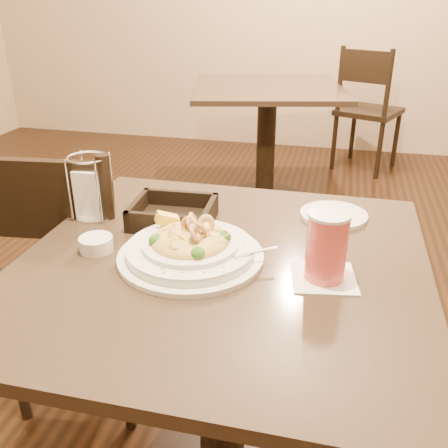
% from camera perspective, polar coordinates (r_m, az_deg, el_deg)
% --- Properties ---
extents(main_table, '(0.90, 0.90, 0.76)m').
position_cam_1_polar(main_table, '(1.25, -0.22, -13.76)').
color(main_table, black).
rests_on(main_table, ground).
extents(background_table, '(1.08, 1.08, 0.76)m').
position_cam_1_polar(background_table, '(3.24, 4.89, 11.25)').
color(background_table, black).
rests_on(background_table, ground).
extents(dining_chair_near, '(0.47, 0.47, 0.93)m').
position_cam_1_polar(dining_chair_near, '(1.64, -16.69, -5.37)').
color(dining_chair_near, black).
rests_on(dining_chair_near, ground).
extents(dining_chair_far, '(0.55, 0.55, 0.93)m').
position_cam_1_polar(dining_chair_far, '(4.00, 16.05, 12.80)').
color(dining_chair_far, black).
rests_on(dining_chair_far, ground).
extents(pasta_bowl, '(0.35, 0.33, 0.10)m').
position_cam_1_polar(pasta_bowl, '(1.11, -3.84, -2.60)').
color(pasta_bowl, white).
rests_on(pasta_bowl, main_table).
extents(drink_glass, '(0.15, 0.15, 0.15)m').
position_cam_1_polar(drink_glass, '(1.03, 11.64, -2.60)').
color(drink_glass, white).
rests_on(drink_glass, main_table).
extents(bread_basket, '(0.21, 0.18, 0.06)m').
position_cam_1_polar(bread_basket, '(1.29, -5.83, 1.01)').
color(bread_basket, black).
rests_on(bread_basket, main_table).
extents(napkin_caddy, '(0.10, 0.10, 0.17)m').
position_cam_1_polar(napkin_caddy, '(1.34, -14.91, 3.68)').
color(napkin_caddy, silver).
rests_on(napkin_caddy, main_table).
extents(side_plate, '(0.21, 0.21, 0.01)m').
position_cam_1_polar(side_plate, '(1.35, 12.42, 1.00)').
color(side_plate, white).
rests_on(side_plate, main_table).
extents(butter_ramekin, '(0.08, 0.08, 0.03)m').
position_cam_1_polar(butter_ramekin, '(1.18, -14.40, -2.23)').
color(butter_ramekin, white).
rests_on(butter_ramekin, main_table).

